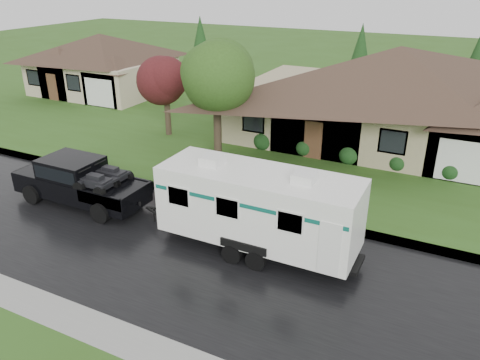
# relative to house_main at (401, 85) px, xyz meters

# --- Properties ---
(ground) EXTENTS (140.00, 140.00, 0.00)m
(ground) POSITION_rel_house_main_xyz_m (-2.29, -13.84, -3.59)
(ground) COLOR #30551A
(ground) RESTS_ON ground
(road) EXTENTS (140.00, 8.00, 0.01)m
(road) POSITION_rel_house_main_xyz_m (-2.29, -15.84, -3.59)
(road) COLOR black
(road) RESTS_ON ground
(curb) EXTENTS (140.00, 0.50, 0.15)m
(curb) POSITION_rel_house_main_xyz_m (-2.29, -11.59, -3.52)
(curb) COLOR gray
(curb) RESTS_ON ground
(lawn) EXTENTS (140.00, 26.00, 0.15)m
(lawn) POSITION_rel_house_main_xyz_m (-2.29, 1.16, -3.52)
(lawn) COLOR #30551A
(lawn) RESTS_ON ground
(house_main) EXTENTS (19.44, 10.80, 6.90)m
(house_main) POSITION_rel_house_main_xyz_m (0.00, 0.00, 0.00)
(house_main) COLOR tan
(house_main) RESTS_ON lawn
(house_far) EXTENTS (10.80, 8.64, 5.80)m
(house_far) POSITION_rel_house_main_xyz_m (-24.07, 2.02, -0.62)
(house_far) COLOR tan
(house_far) RESTS_ON lawn
(tree_left_green) EXTENTS (3.82, 3.82, 6.31)m
(tree_left_green) POSITION_rel_house_main_xyz_m (-8.08, -7.33, 0.94)
(tree_left_green) COLOR #382B1E
(tree_left_green) RESTS_ON lawn
(tree_red) EXTENTS (3.00, 3.00, 4.97)m
(tree_red) POSITION_rel_house_main_xyz_m (-12.99, -4.90, 0.00)
(tree_red) COLOR #382B1E
(tree_red) RESTS_ON lawn
(shrub_row) EXTENTS (13.60, 1.00, 1.00)m
(shrub_row) POSITION_rel_house_main_xyz_m (-0.29, -4.54, -2.94)
(shrub_row) COLOR #143814
(shrub_row) RESTS_ON lawn
(pickup_truck) EXTENTS (6.27, 2.38, 2.09)m
(pickup_truck) POSITION_rel_house_main_xyz_m (-11.30, -14.39, -2.47)
(pickup_truck) COLOR black
(pickup_truck) RESTS_ON ground
(travel_trailer) EXTENTS (7.73, 2.72, 3.47)m
(travel_trailer) POSITION_rel_house_main_xyz_m (-2.48, -14.39, -1.75)
(travel_trailer) COLOR white
(travel_trailer) RESTS_ON ground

